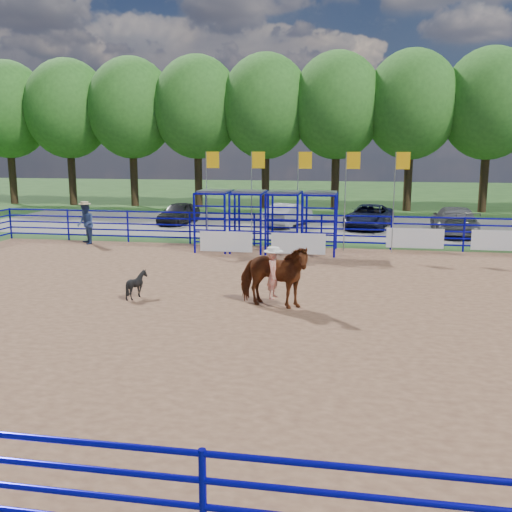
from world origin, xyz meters
name	(u,v)px	position (x,y,z in m)	size (l,w,h in m)	color
ground	(299,311)	(0.00, 0.00, 0.00)	(120.00, 120.00, 0.00)	#315823
arena_dirt	(299,311)	(0.00, 0.00, 0.01)	(30.00, 20.00, 0.02)	#8A6145
gravel_strip	(328,226)	(0.00, 17.00, 0.01)	(40.00, 10.00, 0.01)	gray
horse_and_rider	(273,274)	(-0.75, 0.22, 0.97)	(2.27, 1.38, 2.36)	brown
calf	(137,284)	(-4.85, 0.53, 0.42)	(0.65, 0.73, 0.80)	black
spectator_cowboy	(86,223)	(-10.68, 9.15, 0.98)	(1.11, 1.15, 1.92)	navy
car_a	(179,213)	(-8.65, 16.76, 0.63)	(1.46, 3.63, 1.24)	black
car_b	(289,215)	(-2.23, 16.77, 0.66)	(1.37, 3.93, 1.30)	#909398
car_c	(369,216)	(2.21, 16.74, 0.65)	(2.11, 4.58, 1.27)	#141833
car_d	(454,220)	(6.43, 15.13, 0.72)	(2.00, 4.92, 1.43)	#5B5B5E
perimeter_fence	(299,284)	(0.00, 0.00, 0.75)	(30.10, 20.10, 1.50)	#0B08AD
chute_assembly	(275,222)	(-1.90, 8.84, 1.26)	(19.32, 2.41, 4.20)	#0B08AD
treeline	(337,101)	(0.00, 26.00, 7.53)	(56.40, 6.40, 11.24)	#3F2B19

